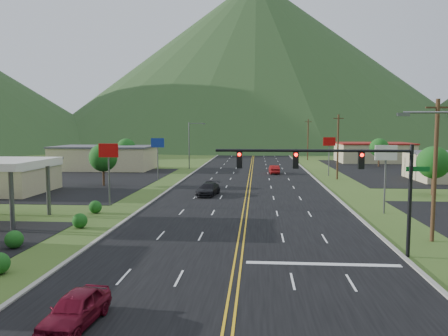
# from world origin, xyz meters

# --- Properties ---
(traffic_signal) EXTENTS (13.10, 0.43, 7.00)m
(traffic_signal) POSITION_xyz_m (6.48, 14.00, 5.33)
(traffic_signal) COLOR black
(traffic_signal) RESTS_ON ground
(streetlight_west) EXTENTS (3.28, 0.25, 9.00)m
(streetlight_west) POSITION_xyz_m (-11.68, 70.00, 5.18)
(streetlight_west) COLOR #59595E
(streetlight_west) RESTS_ON ground
(building_west_far) EXTENTS (18.40, 11.40, 4.50)m
(building_west_far) POSITION_xyz_m (-28.00, 68.00, 2.26)
(building_west_far) COLOR beige
(building_west_far) RESTS_ON ground
(building_east_far) EXTENTS (16.40, 12.40, 4.50)m
(building_east_far) POSITION_xyz_m (28.00, 90.00, 2.26)
(building_east_far) COLOR beige
(building_east_far) RESTS_ON ground
(pole_sign_west_a) EXTENTS (2.00, 0.18, 6.40)m
(pole_sign_west_a) POSITION_xyz_m (-14.00, 30.00, 5.05)
(pole_sign_west_a) COLOR #59595E
(pole_sign_west_a) RESTS_ON ground
(pole_sign_west_b) EXTENTS (2.00, 0.18, 6.40)m
(pole_sign_west_b) POSITION_xyz_m (-14.00, 52.00, 5.05)
(pole_sign_west_b) COLOR #59595E
(pole_sign_west_b) RESTS_ON ground
(pole_sign_east_a) EXTENTS (2.00, 0.18, 6.40)m
(pole_sign_east_a) POSITION_xyz_m (13.00, 28.00, 5.05)
(pole_sign_east_a) COLOR #59595E
(pole_sign_east_a) RESTS_ON ground
(pole_sign_east_b) EXTENTS (2.00, 0.18, 6.40)m
(pole_sign_east_b) POSITION_xyz_m (13.00, 60.00, 5.05)
(pole_sign_east_b) COLOR #59595E
(pole_sign_east_b) RESTS_ON ground
(tree_west_a) EXTENTS (3.84, 3.84, 5.82)m
(tree_west_a) POSITION_xyz_m (-20.00, 45.00, 3.89)
(tree_west_a) COLOR #382314
(tree_west_a) RESTS_ON ground
(tree_west_b) EXTENTS (3.84, 3.84, 5.82)m
(tree_west_b) POSITION_xyz_m (-25.00, 72.00, 3.89)
(tree_west_b) COLOR #382314
(tree_west_b) RESTS_ON ground
(tree_east_a) EXTENTS (3.84, 3.84, 5.82)m
(tree_east_a) POSITION_xyz_m (22.00, 40.00, 3.89)
(tree_east_a) COLOR #382314
(tree_east_a) RESTS_ON ground
(tree_east_b) EXTENTS (3.84, 3.84, 5.82)m
(tree_east_b) POSITION_xyz_m (26.00, 78.00, 3.89)
(tree_east_b) COLOR #382314
(tree_east_b) RESTS_ON ground
(utility_pole_a) EXTENTS (1.60, 0.28, 10.00)m
(utility_pole_a) POSITION_xyz_m (13.50, 18.00, 5.13)
(utility_pole_a) COLOR #382314
(utility_pole_a) RESTS_ON ground
(utility_pole_b) EXTENTS (1.60, 0.28, 10.00)m
(utility_pole_b) POSITION_xyz_m (13.50, 55.00, 5.13)
(utility_pole_b) COLOR #382314
(utility_pole_b) RESTS_ON ground
(utility_pole_c) EXTENTS (1.60, 0.28, 10.00)m
(utility_pole_c) POSITION_xyz_m (13.50, 95.00, 5.13)
(utility_pole_c) COLOR #382314
(utility_pole_c) RESTS_ON ground
(utility_pole_d) EXTENTS (1.60, 0.28, 10.00)m
(utility_pole_d) POSITION_xyz_m (13.50, 135.00, 5.13)
(utility_pole_d) COLOR #382314
(utility_pole_d) RESTS_ON ground
(mountain_n) EXTENTS (220.00, 220.00, 85.00)m
(mountain_n) POSITION_xyz_m (0.00, 220.00, 42.50)
(mountain_n) COLOR #193217
(mountain_n) RESTS_ON ground
(car_red_near) EXTENTS (1.98, 4.18, 1.38)m
(car_red_near) POSITION_xyz_m (-6.17, 3.17, 0.69)
(car_red_near) COLOR maroon
(car_red_near) RESTS_ON ground
(car_dark_mid) EXTENTS (2.75, 5.23, 1.45)m
(car_dark_mid) POSITION_xyz_m (-4.62, 37.36, 0.72)
(car_dark_mid) COLOR black
(car_dark_mid) RESTS_ON ground
(car_red_far) EXTENTS (1.81, 4.53, 1.46)m
(car_red_far) POSITION_xyz_m (4.07, 62.31, 0.73)
(car_red_far) COLOR maroon
(car_red_far) RESTS_ON ground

